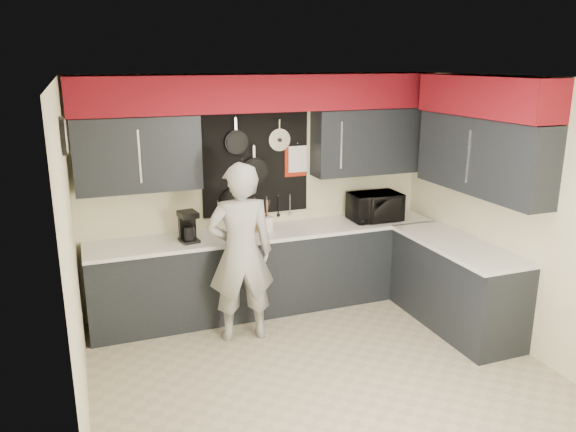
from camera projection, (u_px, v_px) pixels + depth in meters
name	position (u px, v px, depth m)	size (l,w,h in m)	color
ground	(320.00, 370.00, 5.12)	(4.00, 4.00, 0.00)	tan
back_wall_assembly	(264.00, 130.00, 6.03)	(4.00, 0.36, 2.60)	#F9F3C0
right_wall_assembly	(487.00, 144.00, 5.47)	(0.36, 3.50, 2.60)	#F9F3C0
left_wall_assembly	(73.00, 258.00, 4.10)	(0.05, 3.50, 2.60)	#F9F3C0
base_cabinets	(320.00, 274.00, 6.19)	(3.95, 2.20, 0.92)	black
microwave	(375.00, 207.00, 6.56)	(0.58, 0.39, 0.32)	black
knife_block	(254.00, 222.00, 6.11)	(0.10, 0.10, 0.21)	#3A2512
utensil_crock	(268.00, 224.00, 6.16)	(0.12, 0.12, 0.16)	white
coffee_maker	(188.00, 226.00, 5.79)	(0.21, 0.24, 0.32)	black
person	(241.00, 253.00, 5.50)	(0.66, 0.43, 1.81)	#9F9F9D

